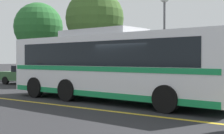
# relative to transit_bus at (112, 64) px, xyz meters

# --- Properties ---
(ground_plane) EXTENTS (220.00, 220.00, 0.00)m
(ground_plane) POSITION_rel_transit_bus_xyz_m (1.32, -0.27, -1.68)
(ground_plane) COLOR #262628
(lane_strip_0) EXTENTS (30.95, 0.20, 0.01)m
(lane_strip_0) POSITION_rel_transit_bus_xyz_m (0.01, -2.20, -1.67)
(lane_strip_0) COLOR gold
(lane_strip_0) RESTS_ON ground_plane
(curb_strip) EXTENTS (38.95, 0.36, 0.15)m
(curb_strip) POSITION_rel_transit_bus_xyz_m (0.01, 5.79, -1.60)
(curb_strip) COLOR #99999E
(curb_strip) RESTS_ON ground_plane
(transit_bus) EXTENTS (11.38, 3.23, 3.24)m
(transit_bus) POSITION_rel_transit_bus_xyz_m (0.00, 0.00, 0.00)
(transit_bus) COLOR white
(transit_bus) RESTS_ON ground_plane
(parked_car_0) EXTENTS (4.36, 2.25, 1.43)m
(parked_car_0) POSITION_rel_transit_bus_xyz_m (-10.93, 4.22, -0.95)
(parked_car_0) COLOR #335B33
(parked_car_0) RESTS_ON ground_plane
(parked_car_1) EXTENTS (4.35, 2.12, 1.48)m
(parked_car_1) POSITION_rel_transit_bus_xyz_m (-5.64, 4.36, -0.92)
(parked_car_1) COLOR #9E9EA3
(parked_car_1) RESTS_ON ground_plane
(parked_car_2) EXTENTS (4.74, 2.08, 1.40)m
(parked_car_2) POSITION_rel_transit_bus_xyz_m (0.96, 4.06, -0.97)
(parked_car_2) COLOR black
(parked_car_2) RESTS_ON ground_plane
(street_lamp) EXTENTS (0.54, 0.54, 6.10)m
(street_lamp) POSITION_rel_transit_bus_xyz_m (-0.79, 7.01, 2.91)
(street_lamp) COLOR #59595E
(street_lamp) RESTS_ON ground_plane
(tree_2) EXTENTS (4.61, 4.61, 7.46)m
(tree_2) POSITION_rel_transit_bus_xyz_m (-7.35, 8.05, 3.47)
(tree_2) COLOR #513823
(tree_2) RESTS_ON ground_plane
(tree_3) EXTENTS (4.54, 4.54, 7.20)m
(tree_3) POSITION_rel_transit_bus_xyz_m (-14.39, 8.45, 3.24)
(tree_3) COLOR #513823
(tree_3) RESTS_ON ground_plane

